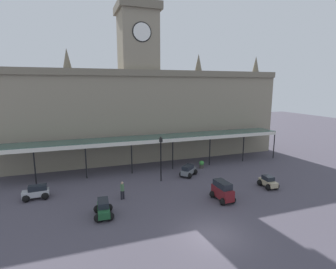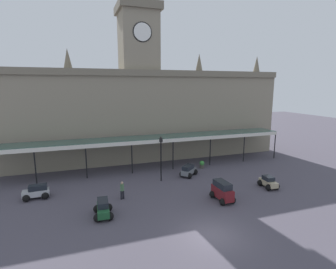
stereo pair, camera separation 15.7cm
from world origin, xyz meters
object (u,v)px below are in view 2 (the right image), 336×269
Objects in this scene: car_beige_sedan at (268,183)px; pedestrian_near_entrance at (122,190)px; car_maroon_van at (222,192)px; planter_near_kerb at (202,164)px; car_green_estate at (103,209)px; car_grey_estate at (189,171)px; car_silver_estate at (36,193)px; victorian_lamppost at (161,154)px.

car_beige_sedan is 14.56m from pedestrian_near_entrance.
pedestrian_near_entrance reaches higher than car_beige_sedan.
car_maroon_van is 9.46m from planter_near_kerb.
car_green_estate is 2.39× the size of planter_near_kerb.
pedestrian_near_entrance is (-14.41, 2.01, 0.41)m from car_beige_sedan.
car_beige_sedan is 0.87× the size of car_grey_estate.
car_silver_estate is 15.62m from car_grey_estate.
car_maroon_van is 1.46× the size of pedestrian_near_entrance.
car_maroon_van reaches higher than car_green_estate.
pedestrian_near_entrance reaches higher than car_grey_estate.
car_beige_sedan is at bearing -28.74° from victorian_lamppost.
car_silver_estate is 0.94× the size of car_maroon_van.
pedestrian_near_entrance is at bearing 172.05° from car_beige_sedan.
car_grey_estate is 4.29m from victorian_lamppost.
car_maroon_van reaches higher than car_silver_estate.
victorian_lamppost is 7.19m from planter_near_kerb.
car_maroon_van is 10.40m from car_green_estate.
car_silver_estate is 16.89m from car_maroon_van.
car_grey_estate is at bearing -142.34° from planter_near_kerb.
planter_near_kerb is (10.90, 5.95, -0.42)m from pedestrian_near_entrance.
car_beige_sedan is 0.86× the size of car_maroon_van.
victorian_lamppost reaches higher than car_green_estate.
car_silver_estate and car_green_estate have the same top height.
pedestrian_near_entrance is 0.34× the size of victorian_lamppost.
victorian_lamppost is at bearing 41.90° from car_green_estate.
car_maroon_van is 7.80m from victorian_lamppost.
car_beige_sedan is 16.38m from car_green_estate.
car_silver_estate is at bearing -175.73° from car_grey_estate.
victorian_lamppost reaches higher than car_grey_estate.
victorian_lamppost is (4.72, 3.30, 2.13)m from pedestrian_near_entrance.
car_grey_estate is (-0.25, 7.04, -0.24)m from car_maroon_van.
car_grey_estate is at bearing 32.82° from car_green_estate.
victorian_lamppost reaches higher than pedestrian_near_entrance.
car_grey_estate is 9.05m from pedestrian_near_entrance.
car_maroon_van is at bearing -87.94° from car_grey_estate.
car_green_estate is at bearing -147.18° from car_grey_estate.
car_grey_estate is at bearing 4.27° from car_silver_estate.
car_green_estate is at bearing -125.97° from pedestrian_near_entrance.
car_beige_sedan is 0.43× the size of victorian_lamppost.
car_silver_estate is at bearing -169.91° from planter_near_kerb.
car_silver_estate is 0.47× the size of victorian_lamppost.
planter_near_kerb is at bearing 37.66° from car_grey_estate.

